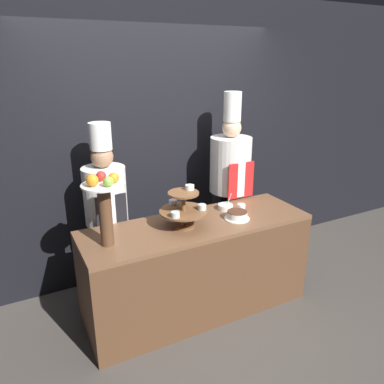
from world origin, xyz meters
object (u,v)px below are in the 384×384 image
object	(u,v)px
fruit_pedestal	(104,202)
cup_white	(241,208)
chef_left	(107,210)
tiered_stand	(184,208)
serving_bowl_far	(225,207)
cake_round	(237,215)
chef_center_left	(230,181)

from	to	relation	value
fruit_pedestal	cup_white	xyz separation A→B (m)	(1.26, 0.07, -0.31)
fruit_pedestal	chef_left	world-z (taller)	chef_left
tiered_stand	fruit_pedestal	xyz separation A→B (m)	(-0.65, -0.02, 0.18)
serving_bowl_far	cake_round	bearing A→B (deg)	-96.80
chef_left	cake_round	bearing A→B (deg)	-30.45
cup_white	chef_center_left	xyz separation A→B (m)	(0.17, 0.47, 0.10)
cake_round	cup_white	xyz separation A→B (m)	(0.13, 0.12, 0.00)
cup_white	chef_center_left	distance (m)	0.51
cake_round	chef_center_left	distance (m)	0.67
tiered_stand	cup_white	world-z (taller)	tiered_stand
tiered_stand	cake_round	distance (m)	0.51
cake_round	chef_left	bearing A→B (deg)	149.55
fruit_pedestal	chef_center_left	xyz separation A→B (m)	(1.44, 0.54, -0.21)
cake_round	serving_bowl_far	bearing A→B (deg)	83.20
cake_round	cup_white	size ratio (longest dim) A/B	3.03
chef_left	fruit_pedestal	bearing A→B (deg)	-104.42
serving_bowl_far	chef_center_left	world-z (taller)	chef_center_left
cup_white	serving_bowl_far	size ratio (longest dim) A/B	0.49
chef_center_left	cup_white	bearing A→B (deg)	-110.23
tiered_stand	cake_round	world-z (taller)	tiered_stand
chef_center_left	tiered_stand	bearing A→B (deg)	-146.64
fruit_pedestal	chef_center_left	size ratio (longest dim) A/B	0.30
tiered_stand	fruit_pedestal	bearing A→B (deg)	-177.92
fruit_pedestal	serving_bowl_far	distance (m)	1.22
serving_bowl_far	chef_center_left	xyz separation A→B (m)	(0.27, 0.35, 0.11)
cake_round	chef_left	xyz separation A→B (m)	(-1.00, 0.59, 0.02)
serving_bowl_far	tiered_stand	bearing A→B (deg)	-162.23
cake_round	chef_left	size ratio (longest dim) A/B	0.13
chef_left	cup_white	bearing A→B (deg)	-22.47
cup_white	fruit_pedestal	bearing A→B (deg)	-176.65
chef_left	chef_center_left	bearing A→B (deg)	-0.00
fruit_pedestal	cup_white	size ratio (longest dim) A/B	7.79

